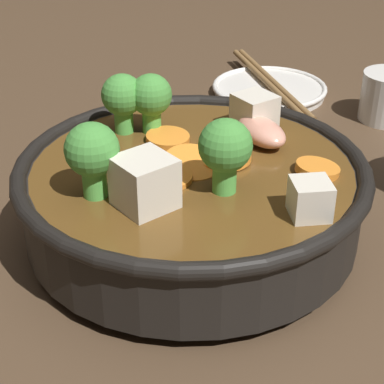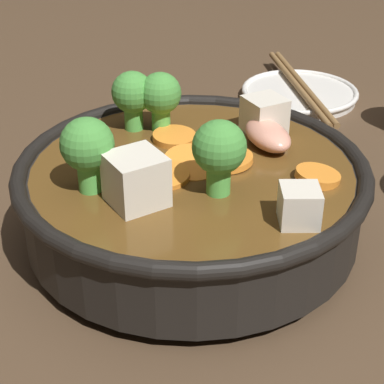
# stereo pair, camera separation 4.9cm
# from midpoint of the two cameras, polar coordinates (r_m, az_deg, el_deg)

# --- Properties ---
(ground_plane) EXTENTS (3.00, 3.00, 0.00)m
(ground_plane) POSITION_cam_midpoint_polar(r_m,az_deg,el_deg) (0.51, 2.74, -4.18)
(ground_plane) COLOR #4C3826
(stirfry_bowl) EXTENTS (0.27, 0.27, 0.12)m
(stirfry_bowl) POSITION_cam_midpoint_polar(r_m,az_deg,el_deg) (0.49, 2.82, 0.23)
(stirfry_bowl) COLOR black
(stirfry_bowl) RESTS_ON ground_plane
(side_saucer) EXTENTS (0.14, 0.14, 0.01)m
(side_saucer) POSITION_cam_midpoint_polar(r_m,az_deg,el_deg) (0.78, 11.34, 8.56)
(side_saucer) COLOR white
(side_saucer) RESTS_ON ground_plane
(chopsticks_pair) EXTENTS (0.04, 0.23, 0.01)m
(chopsticks_pair) POSITION_cam_midpoint_polar(r_m,az_deg,el_deg) (0.77, 11.41, 9.22)
(chopsticks_pair) COLOR olive
(chopsticks_pair) RESTS_ON side_saucer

